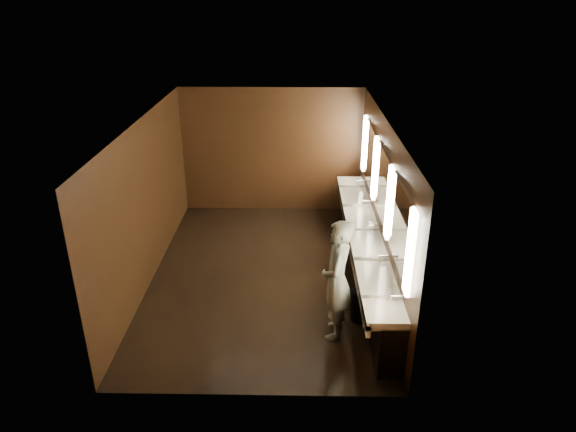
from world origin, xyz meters
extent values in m
plane|color=black|center=(0.00, 0.00, 0.00)|extent=(6.00, 6.00, 0.00)
cube|color=#2D2D2B|center=(0.00, 0.00, 2.80)|extent=(4.00, 6.00, 0.02)
cube|color=black|center=(0.00, 3.00, 1.40)|extent=(4.00, 0.02, 2.80)
cube|color=black|center=(0.00, -3.00, 1.40)|extent=(4.00, 0.02, 2.80)
cube|color=black|center=(-2.00, 0.00, 1.40)|extent=(0.02, 6.00, 2.80)
cube|color=black|center=(2.00, 0.00, 1.40)|extent=(0.02, 6.00, 2.80)
cube|color=black|center=(1.82, 0.00, 0.40)|extent=(0.36, 5.40, 0.81)
cube|color=white|center=(1.73, 0.00, 0.85)|extent=(0.55, 5.40, 0.12)
cube|color=white|center=(1.48, 0.00, 0.77)|extent=(0.06, 5.40, 0.18)
cylinder|color=silver|center=(1.91, -2.20, 0.99)|extent=(0.18, 0.04, 0.04)
cylinder|color=silver|center=(1.91, -1.10, 0.99)|extent=(0.18, 0.04, 0.04)
cylinder|color=silver|center=(1.91, 0.00, 0.99)|extent=(0.18, 0.04, 0.04)
cylinder|color=silver|center=(1.91, 1.10, 0.99)|extent=(0.18, 0.04, 0.04)
cylinder|color=silver|center=(1.91, 2.20, 0.99)|extent=(0.18, 0.04, 0.04)
cube|color=#FAE8BE|center=(1.97, -2.40, 1.75)|extent=(0.06, 0.22, 1.15)
cube|color=white|center=(1.99, -1.60, 1.75)|extent=(0.03, 1.32, 1.15)
cube|color=#FAE8BE|center=(1.97, -0.80, 1.75)|extent=(0.06, 0.23, 1.15)
cube|color=white|center=(1.99, 0.00, 1.75)|extent=(0.03, 1.32, 1.15)
cube|color=#FAE8BE|center=(1.97, 0.80, 1.75)|extent=(0.06, 0.23, 1.15)
cube|color=white|center=(1.99, 1.60, 1.75)|extent=(0.03, 1.32, 1.15)
cube|color=#FAE8BE|center=(1.97, 2.40, 1.75)|extent=(0.06, 0.22, 1.15)
imported|color=#94C5DC|center=(1.15, -1.70, 0.92)|extent=(0.55, 0.74, 1.85)
cylinder|color=black|center=(1.58, -1.33, 0.26)|extent=(0.34, 0.34, 0.52)
camera|label=1|loc=(0.56, -8.02, 4.78)|focal=32.00mm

